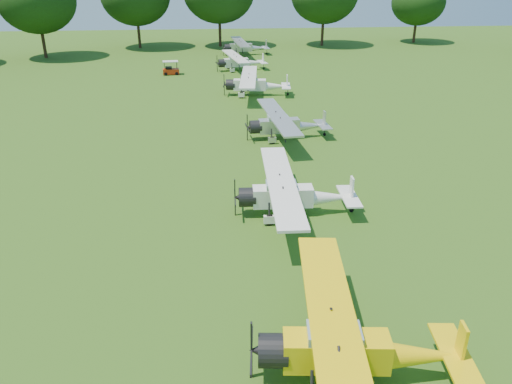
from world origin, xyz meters
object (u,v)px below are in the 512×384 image
(aircraft_3, at_px, (292,193))
(aircraft_5, at_px, (255,83))
(aircraft_7, at_px, (244,46))
(aircraft_4, at_px, (285,123))
(aircraft_6, at_px, (240,61))
(golf_cart, at_px, (171,70))
(aircraft_2, at_px, (353,347))

(aircraft_3, height_order, aircraft_5, aircraft_5)
(aircraft_7, bearing_deg, aircraft_4, -93.75)
(aircraft_7, bearing_deg, aircraft_5, -95.95)
(aircraft_5, distance_m, aircraft_7, 24.29)
(aircraft_4, distance_m, aircraft_7, 37.97)
(aircraft_6, height_order, golf_cart, aircraft_6)
(aircraft_5, bearing_deg, aircraft_2, -84.24)
(aircraft_4, bearing_deg, golf_cart, 107.70)
(aircraft_5, xyz_separation_m, golf_cart, (-9.10, 11.13, -0.71))
(aircraft_3, bearing_deg, aircraft_4, 85.23)
(aircraft_2, relative_size, aircraft_7, 1.04)
(golf_cart, bearing_deg, aircraft_6, 6.75)
(aircraft_3, distance_m, aircraft_6, 39.19)
(aircraft_3, distance_m, golf_cart, 38.38)
(aircraft_6, xyz_separation_m, golf_cart, (-8.42, -1.81, -0.61))
(aircraft_4, relative_size, aircraft_6, 1.02)
(aircraft_3, height_order, aircraft_4, aircraft_3)
(aircraft_2, distance_m, aircraft_7, 62.23)
(aircraft_6, bearing_deg, aircraft_2, -99.26)
(aircraft_5, height_order, golf_cart, aircraft_5)
(aircraft_3, bearing_deg, aircraft_2, -87.71)
(aircraft_7, xyz_separation_m, golf_cart, (-9.81, -13.15, -0.70))
(aircraft_4, bearing_deg, aircraft_6, 89.17)
(aircraft_7, bearing_deg, aircraft_6, -101.27)
(aircraft_3, bearing_deg, golf_cart, 105.07)
(aircraft_4, bearing_deg, aircraft_2, -97.97)
(aircraft_2, xyz_separation_m, golf_cart, (-8.71, 49.07, -0.75))
(aircraft_5, xyz_separation_m, aircraft_6, (-0.68, 12.94, -0.09))
(aircraft_2, bearing_deg, golf_cart, 106.24)
(aircraft_6, relative_size, aircraft_7, 0.93)
(aircraft_2, bearing_deg, aircraft_4, 92.76)
(aircraft_2, relative_size, golf_cart, 5.67)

